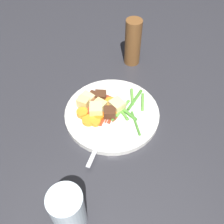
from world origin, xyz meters
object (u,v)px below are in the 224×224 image
dinner_plate (112,114)px  fork (102,136)px  carrot_slice_6 (82,112)px  meat_chunk_3 (94,103)px  carrot_slice_4 (111,103)px  carrot_slice_5 (111,110)px  potato_chunk_4 (84,102)px  carrot_slice_2 (99,116)px  water_glass (68,210)px  carrot_slice_1 (94,100)px  meat_chunk_1 (100,96)px  meat_chunk_2 (93,95)px  carrot_slice_3 (96,122)px  potato_chunk_1 (117,105)px  meat_chunk_0 (110,113)px  potato_chunk_3 (96,110)px  potato_chunk_0 (99,106)px  carrot_slice_0 (99,101)px  pepper_mill (133,42)px  potato_chunk_2 (87,99)px  carrot_slice_7 (89,120)px

dinner_plate → fork: fork is taller
carrot_slice_6 → meat_chunk_3: 0.04m
carrot_slice_4 → carrot_slice_6: 0.08m
carrot_slice_5 → potato_chunk_4: bearing=-22.8°
carrot_slice_2 → fork: carrot_slice_2 is taller
meat_chunk_3 → water_glass: 0.31m
carrot_slice_1 → carrot_slice_5: 0.06m
meat_chunk_1 → water_glass: bearing=74.4°
meat_chunk_2 → carrot_slice_6: bearing=60.4°
carrot_slice_3 → potato_chunk_1: size_ratio=0.74×
carrot_slice_6 → water_glass: 0.27m
potato_chunk_1 → meat_chunk_0: same height
potato_chunk_3 → potato_chunk_0: bearing=-127.5°
potato_chunk_4 → meat_chunk_3: potato_chunk_4 is taller
meat_chunk_3 → fork: (-0.01, 0.11, -0.01)m
potato_chunk_1 → meat_chunk_3: potato_chunk_1 is taller
potato_chunk_3 → carrot_slice_0: bearing=-105.9°
carrot_slice_0 → meat_chunk_0: (-0.02, 0.05, 0.01)m
dinner_plate → meat_chunk_3: meat_chunk_3 is taller
carrot_slice_0 → meat_chunk_1: bearing=-109.9°
pepper_mill → carrot_slice_0: bearing=56.6°
dinner_plate → meat_chunk_1: meat_chunk_1 is taller
potato_chunk_1 → carrot_slice_0: bearing=-30.9°
water_glass → potato_chunk_2: bearing=-99.2°
carrot_slice_1 → carrot_slice_6: size_ratio=1.15×
meat_chunk_1 → fork: size_ratio=0.19×
carrot_slice_0 → meat_chunk_2: (0.01, -0.02, 0.00)m
water_glass → fork: bearing=-113.1°
carrot_slice_7 → potato_chunk_3: (-0.02, -0.03, 0.01)m
carrot_slice_2 → water_glass: (0.08, 0.25, 0.03)m
carrot_slice_7 → potato_chunk_0: 0.05m
dinner_plate → meat_chunk_3: bearing=-34.1°
carrot_slice_1 → meat_chunk_3: 0.02m
carrot_slice_3 → potato_chunk_2: 0.08m
potato_chunk_0 → potato_chunk_1: 0.05m
carrot_slice_4 → carrot_slice_6: bearing=17.4°
potato_chunk_2 → water_glass: (0.05, 0.31, 0.03)m
carrot_slice_2 → potato_chunk_2: bearing=-63.2°
carrot_slice_0 → carrot_slice_1: same height
potato_chunk_2 → meat_chunk_1: size_ratio=1.14×
potato_chunk_0 → water_glass: water_glass is taller
meat_chunk_2 → meat_chunk_0: bearing=117.4°
carrot_slice_5 → potato_chunk_4: (0.07, -0.03, 0.01)m
carrot_slice_0 → carrot_slice_3: size_ratio=1.02×
carrot_slice_6 → potato_chunk_2: (-0.01, -0.04, 0.01)m
carrot_slice_4 → carrot_slice_5: bearing=88.6°
carrot_slice_4 → carrot_slice_5: 0.03m
potato_chunk_1 → meat_chunk_3: size_ratio=1.16×
potato_chunk_0 → fork: size_ratio=0.19×
potato_chunk_2 → carrot_slice_0: bearing=170.1°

